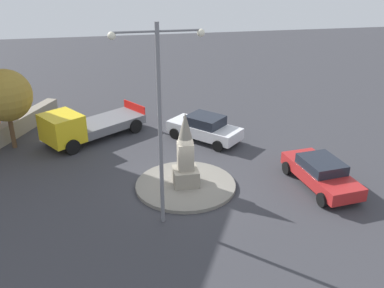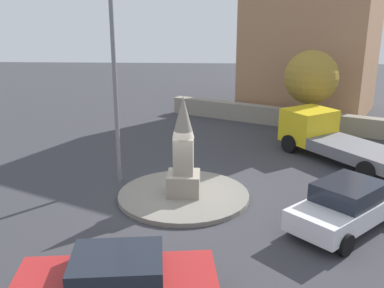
{
  "view_description": "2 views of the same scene",
  "coord_description": "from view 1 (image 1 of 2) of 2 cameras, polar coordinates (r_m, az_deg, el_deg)",
  "views": [
    {
      "loc": [
        2.96,
        17.57,
        10.26
      ],
      "look_at": [
        -0.46,
        -0.82,
        1.81
      ],
      "focal_mm": 40.58,
      "sensor_mm": 36.0,
      "label": 1
    },
    {
      "loc": [
        -14.69,
        -0.99,
        6.59
      ],
      "look_at": [
        0.54,
        -0.28,
        1.86
      ],
      "focal_mm": 41.45,
      "sensor_mm": 36.0,
      "label": 2
    }
  ],
  "objects": [
    {
      "name": "car_white_near_island",
      "position": [
        25.18,
        1.65,
        2.15
      ],
      "size": [
        4.22,
        4.32,
        1.51
      ],
      "color": "silver",
      "rests_on": "ground"
    },
    {
      "name": "ground_plane",
      "position": [
        20.56,
        -0.85,
        -5.63
      ],
      "size": [
        80.0,
        80.0,
        0.0
      ],
      "primitive_type": "plane",
      "color": "#38383D"
    },
    {
      "name": "tree_near_wall",
      "position": [
        25.46,
        -23.32,
        5.86
      ],
      "size": [
        2.83,
        2.83,
        4.48
      ],
      "color": "brown",
      "rests_on": "ground"
    },
    {
      "name": "streetlamp",
      "position": [
        15.98,
        -4.29,
        4.51
      ],
      "size": [
        3.34,
        0.28,
        8.02
      ],
      "color": "slate",
      "rests_on": "ground"
    },
    {
      "name": "car_red_passing",
      "position": [
        21.14,
        16.57,
        -3.62
      ],
      "size": [
        2.4,
        4.65,
        1.37
      ],
      "color": "#B22323",
      "rests_on": "ground"
    },
    {
      "name": "truck_yellow_parked_left",
      "position": [
        25.75,
        -14.05,
        2.31
      ],
      "size": [
        6.16,
        5.14,
        1.96
      ],
      "color": "yellow",
      "rests_on": "ground"
    },
    {
      "name": "monument",
      "position": [
        19.79,
        -0.87,
        -1.49
      ],
      "size": [
        1.15,
        1.15,
        3.55
      ],
      "color": "gray",
      "rests_on": "traffic_island"
    },
    {
      "name": "traffic_island",
      "position": [
        20.52,
        -0.85,
        -5.43
      ],
      "size": [
        4.71,
        4.71,
        0.17
      ],
      "primitive_type": "cylinder",
      "color": "gray",
      "rests_on": "ground"
    }
  ]
}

